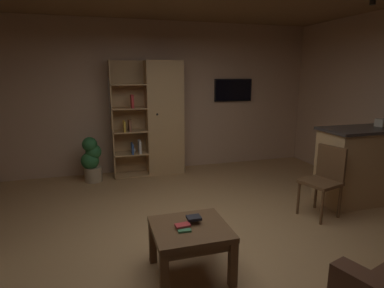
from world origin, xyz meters
name	(u,v)px	position (x,y,z in m)	size (l,w,h in m)	color
floor	(202,246)	(0.00, 0.00, -0.01)	(6.26, 5.90, 0.02)	#A37A4C
wall_back	(153,98)	(0.00, 2.98, 1.38)	(6.38, 0.06, 2.76)	tan
window_pane_back	(131,98)	(-0.42, 2.94, 1.40)	(0.76, 0.01, 0.71)	white
bookshelf_cabinet	(160,119)	(0.06, 2.70, 1.02)	(1.27, 0.41, 2.06)	tan
kitchen_bar_counter	(367,165)	(2.68, 0.52, 0.55)	(1.46, 0.62, 1.09)	tan
tissue_box	(381,123)	(2.87, 0.57, 1.14)	(0.12, 0.12, 0.11)	#BFB299
coffee_table	(190,235)	(-0.26, -0.44, 0.39)	(0.69, 0.64, 0.48)	brown
table_book_0	(184,230)	(-0.34, -0.50, 0.49)	(0.12, 0.09, 0.02)	#387247
table_book_1	(183,225)	(-0.34, -0.45, 0.50)	(0.13, 0.08, 0.02)	#B22D2D
table_book_2	(194,218)	(-0.21, -0.38, 0.53)	(0.13, 0.11, 0.03)	black
dining_chair	(325,176)	(1.77, 0.29, 0.53)	(0.52, 0.52, 0.92)	brown
potted_floor_plant	(92,159)	(-1.17, 2.52, 0.40)	(0.35, 0.31, 0.79)	#9E896B
wall_mounted_tv	(233,90)	(1.59, 2.92, 1.50)	(0.78, 0.06, 0.44)	black
track_light_spot_2	(373,1)	(2.27, 0.35, 2.69)	(0.07, 0.07, 0.09)	black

